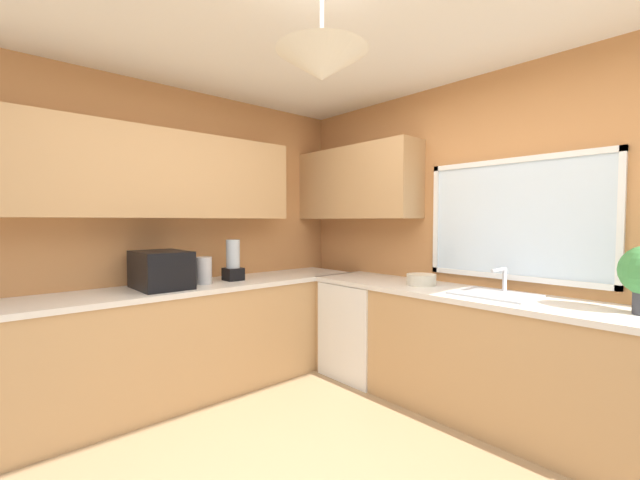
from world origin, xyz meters
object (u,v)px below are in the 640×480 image
at_px(dishwasher, 363,328).
at_px(microwave, 161,270).
at_px(kettle, 204,270).
at_px(sink_assembly, 495,294).
at_px(bowl, 421,280).
at_px(blender_appliance, 233,262).

height_order(dishwasher, microwave, microwave).
distance_m(dishwasher, kettle, 1.53).
xyz_separation_m(kettle, sink_assembly, (1.85, 1.30, -0.10)).
xyz_separation_m(kettle, bowl, (1.24, 1.29, -0.07)).
bearing_deg(bowl, dishwasher, -177.15).
relative_size(microwave, bowl, 2.03).
distance_m(kettle, bowl, 1.80).
height_order(kettle, blender_appliance, blender_appliance).
bearing_deg(blender_appliance, dishwasher, 56.05).
bearing_deg(blender_appliance, kettle, -85.98).
bearing_deg(microwave, blender_appliance, 90.00).
distance_m(dishwasher, blender_appliance, 1.34).
xyz_separation_m(microwave, blender_appliance, (0.00, 0.63, 0.02)).
bearing_deg(dishwasher, blender_appliance, -123.95).
relative_size(dishwasher, sink_assembly, 1.63).
bearing_deg(kettle, dishwasher, 63.16).
bearing_deg(dishwasher, sink_assembly, 1.77).
distance_m(bowl, blender_appliance, 1.62).
xyz_separation_m(kettle, blender_appliance, (-0.02, 0.28, 0.05)).
relative_size(dishwasher, bowl, 3.63).
height_order(dishwasher, sink_assembly, sink_assembly).
relative_size(kettle, bowl, 0.95).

